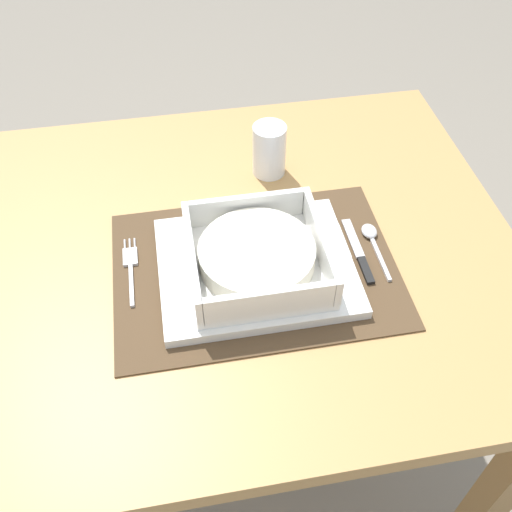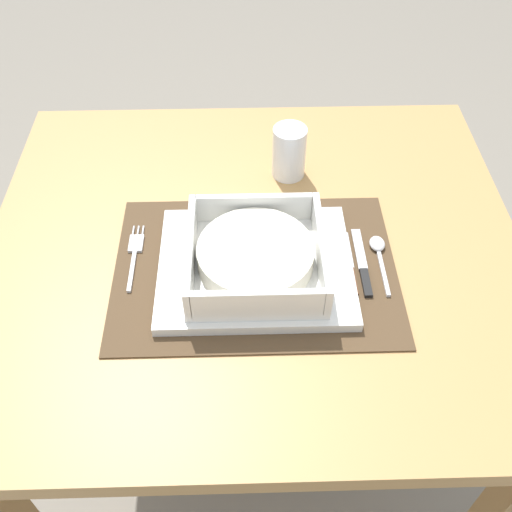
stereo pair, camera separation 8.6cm
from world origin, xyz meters
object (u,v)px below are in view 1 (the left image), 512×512
(fork, at_px, (131,265))
(bread_knife, at_px, (347,257))
(drinking_glass, at_px, (269,152))
(butter_knife, at_px, (359,254))
(dining_table, at_px, (250,291))
(porridge_bowl, at_px, (257,257))
(spoon, at_px, (372,237))

(fork, bearing_deg, bread_knife, -10.53)
(fork, distance_m, drinking_glass, 0.32)
(fork, distance_m, butter_knife, 0.35)
(dining_table, xyz_separation_m, bread_knife, (0.14, -0.06, 0.12))
(dining_table, distance_m, drinking_glass, 0.24)
(porridge_bowl, bearing_deg, dining_table, 90.63)
(butter_knife, bearing_deg, porridge_bowl, -173.29)
(bread_knife, height_order, drinking_glass, drinking_glass)
(dining_table, relative_size, fork, 6.25)
(bread_knife, bearing_deg, dining_table, 163.47)
(porridge_bowl, bearing_deg, bread_knife, 3.39)
(fork, bearing_deg, porridge_bowl, -18.16)
(bread_knife, relative_size, drinking_glass, 1.34)
(fork, xyz_separation_m, spoon, (0.38, -0.01, 0.00))
(butter_knife, bearing_deg, dining_table, 164.09)
(porridge_bowl, height_order, butter_knife, porridge_bowl)
(porridge_bowl, height_order, spoon, porridge_bowl)
(bread_knife, bearing_deg, drinking_glass, 114.40)
(fork, xyz_separation_m, drinking_glass, (0.25, 0.19, 0.04))
(butter_knife, height_order, drinking_glass, drinking_glass)
(drinking_glass, bearing_deg, bread_knife, -71.22)
(bread_knife, bearing_deg, spoon, 38.18)
(porridge_bowl, xyz_separation_m, bread_knife, (0.14, 0.01, -0.04))
(dining_table, height_order, bread_knife, bread_knife)
(dining_table, bearing_deg, drinking_glass, 69.40)
(butter_knife, xyz_separation_m, drinking_glass, (-0.10, 0.23, 0.04))
(fork, height_order, drinking_glass, drinking_glass)
(fork, distance_m, spoon, 0.38)
(bread_knife, distance_m, drinking_glass, 0.24)
(dining_table, height_order, spoon, spoon)
(porridge_bowl, distance_m, spoon, 0.20)
(fork, relative_size, bread_knife, 1.08)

